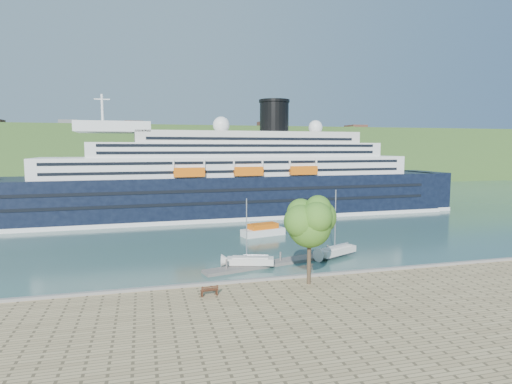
% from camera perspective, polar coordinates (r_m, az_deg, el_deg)
% --- Properties ---
extents(ground, '(400.00, 400.00, 0.00)m').
position_cam_1_polar(ground, '(49.67, 6.48, -12.23)').
color(ground, '#2D504F').
rests_on(ground, ground).
extents(far_hillside, '(400.00, 50.00, 24.00)m').
position_cam_1_polar(far_hillside, '(189.71, -9.69, 4.84)').
color(far_hillside, '#385923').
rests_on(far_hillside, ground).
extents(quay_coping, '(220.00, 0.50, 0.30)m').
position_cam_1_polar(quay_coping, '(49.15, 6.59, -11.03)').
color(quay_coping, slate).
rests_on(quay_coping, promenade).
extents(cruise_ship, '(117.88, 20.10, 26.38)m').
position_cam_1_polar(cruise_ship, '(95.83, -4.62, 4.58)').
color(cruise_ship, black).
rests_on(cruise_ship, ground).
extents(park_bench, '(1.84, 0.90, 1.14)m').
position_cam_1_polar(park_bench, '(43.20, -6.27, -12.86)').
color(park_bench, '#4D2816').
rests_on(park_bench, promenade).
extents(promenade_tree, '(6.19, 6.19, 10.25)m').
position_cam_1_polar(promenade_tree, '(45.64, 7.12, -5.92)').
color(promenade_tree, '#356C1C').
rests_on(promenade_tree, promenade).
extents(floating_pontoon, '(17.84, 6.43, 0.40)m').
position_cam_1_polar(floating_pontoon, '(57.05, 1.56, -9.57)').
color(floating_pontoon, gray).
rests_on(floating_pontoon, ground).
extents(sailboat_white_near, '(6.91, 3.65, 8.60)m').
position_cam_1_polar(sailboat_white_near, '(55.09, -0.78, -5.74)').
color(sailboat_white_near, silver).
rests_on(sailboat_white_near, ground).
extents(sailboat_white_far, '(7.27, 4.85, 9.19)m').
position_cam_1_polar(sailboat_white_far, '(61.26, 10.80, -4.38)').
color(sailboat_white_far, silver).
rests_on(sailboat_white_far, ground).
extents(tender_launch, '(8.23, 4.58, 2.16)m').
position_cam_1_polar(tender_launch, '(75.56, 0.95, -5.02)').
color(tender_launch, '#DC5E0C').
rests_on(tender_launch, ground).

